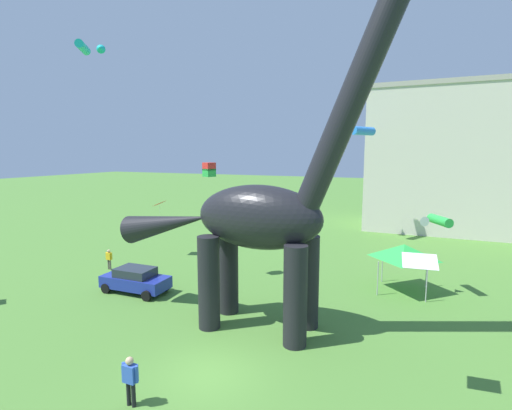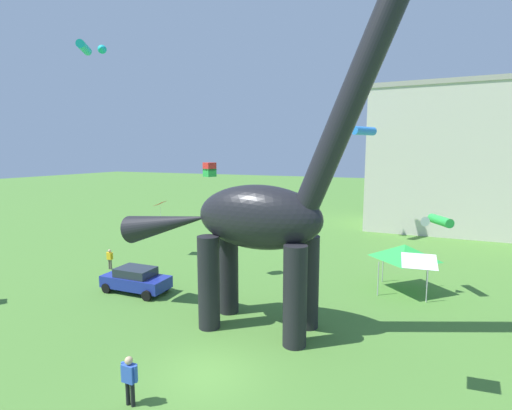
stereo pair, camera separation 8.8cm
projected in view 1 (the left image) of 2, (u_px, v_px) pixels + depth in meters
The scene contains 13 objects.
ground_plane at pixel (209, 374), 14.95m from camera, with size 240.00×240.00×0.00m, color #4C7F33.
dinosaur_sculpture at pixel (257, 217), 18.25m from camera, with size 14.67×3.11×15.33m.
parked_sedan_left at pixel (136, 280), 23.59m from camera, with size 4.26×2.02×1.55m.
person_watching_child at pixel (109, 257), 28.16m from camera, with size 0.56×0.25×1.51m.
person_vendor_side at pixel (130, 376), 12.93m from camera, with size 0.67×0.29×1.78m.
festival_canopy_tent at pixel (404, 252), 23.51m from camera, with size 3.15×3.15×3.00m.
kite_apex at pixel (420, 261), 12.77m from camera, with size 1.18×0.89×0.34m.
kite_far_right at pixel (436, 221), 22.63m from camera, with size 2.02×1.97×0.57m.
kite_drifting at pixel (87, 47), 33.79m from camera, with size 2.77×2.63×0.78m.
kite_mid_center at pixel (159, 204), 31.38m from camera, with size 0.99×1.23×1.42m.
kite_mid_left at pixel (360, 131), 36.05m from camera, with size 2.95×2.89×0.84m.
kite_high_right at pixel (209, 170), 25.26m from camera, with size 0.86×0.86×0.94m.
background_building_block at pixel (483, 159), 40.61m from camera, with size 23.72×9.88×15.73m.
Camera 1 is at (7.28, -11.98, 8.62)m, focal length 26.75 mm.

